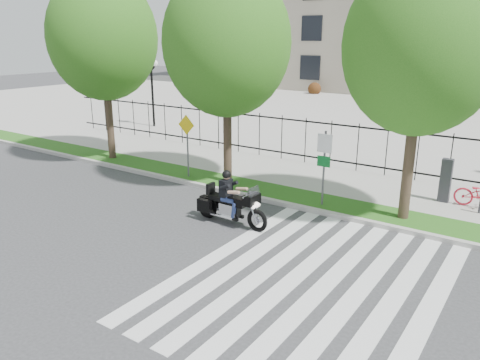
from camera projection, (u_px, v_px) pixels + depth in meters
The scene contains 14 objects.
ground at pixel (162, 234), 13.70m from camera, with size 120.00×120.00×0.00m, color #333335.
curb at pixel (240, 194), 16.91m from camera, with size 60.00×0.20×0.15m, color #ACA9A2.
grass_verge at pixel (253, 188), 17.58m from camera, with size 60.00×1.50×0.15m, color #1F5415.
sidewalk at pixel (285, 173), 19.56m from camera, with size 60.00×3.50×0.15m, color #A6A39C.
plaza at pixel (405, 117), 33.42m from camera, with size 80.00×34.00×0.10m, color #A6A39C.
crosswalk_stripes at pixel (311, 280), 11.10m from camera, with size 5.70×8.00×0.01m, color silver, non-canonical shape.
iron_fence at pixel (305, 140), 20.62m from camera, with size 30.00×0.06×2.00m, color black, non-canonical shape.
lamp_post_left at pixel (152, 76), 28.69m from camera, with size 1.06×0.70×4.25m.
street_tree_0 at pixel (103, 38), 20.18m from camera, with size 4.71×4.71×8.06m.
street_tree_1 at pixel (227, 43), 16.67m from camera, with size 4.62×4.62×7.83m.
street_tree_2 at pixel (422, 46), 13.05m from camera, with size 4.44×4.44×7.71m.
sign_pole_regulatory at pixel (324, 159), 15.20m from camera, with size 0.50×0.09×2.50m.
sign_pole_warning at pixel (187, 138), 18.35m from camera, with size 0.78×0.09×2.49m.
motorcycle_rider at pixel (231, 203), 14.25m from camera, with size 2.65×0.79×2.04m.
Camera 1 is at (9.02, -9.13, 5.55)m, focal length 35.00 mm.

